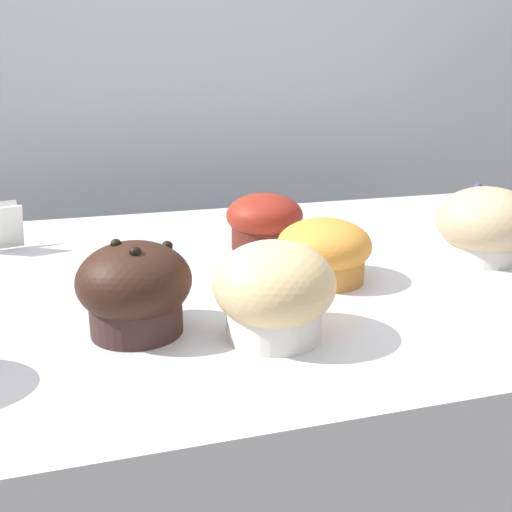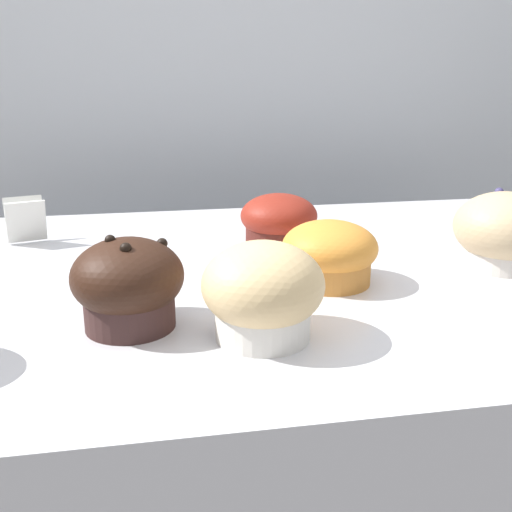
# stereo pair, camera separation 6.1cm
# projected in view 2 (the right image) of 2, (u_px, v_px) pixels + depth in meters

# --- Properties ---
(wall_back) EXTENTS (3.20, 0.10, 1.80)m
(wall_back) POSITION_uv_depth(u_px,v_px,m) (215.00, 185.00, 1.27)
(wall_back) COLOR silver
(wall_back) RESTS_ON ground
(muffin_front_center) EXTENTS (0.10, 0.10, 0.09)m
(muffin_front_center) POSITION_uv_depth(u_px,v_px,m) (128.00, 284.00, 0.54)
(muffin_front_center) COLOR #3D2523
(muffin_front_center) RESTS_ON display_counter
(muffin_back_left) EXTENTS (0.11, 0.11, 0.07)m
(muffin_back_left) POSITION_uv_depth(u_px,v_px,m) (330.00, 253.00, 0.65)
(muffin_back_left) COLOR #CD8237
(muffin_back_left) RESTS_ON display_counter
(muffin_back_right) EXTENTS (0.10, 0.10, 0.07)m
(muffin_back_right) POSITION_uv_depth(u_px,v_px,m) (279.00, 222.00, 0.78)
(muffin_back_right) COLOR #501F19
(muffin_back_right) RESTS_ON display_counter
(muffin_front_left) EXTENTS (0.11, 0.11, 0.09)m
(muffin_front_left) POSITION_uv_depth(u_px,v_px,m) (263.00, 292.00, 0.52)
(muffin_front_left) COLOR white
(muffin_front_left) RESTS_ON display_counter
(muffin_back_center) EXTENTS (0.12, 0.12, 0.09)m
(muffin_back_center) POSITION_uv_depth(u_px,v_px,m) (505.00, 232.00, 0.70)
(muffin_back_center) COLOR silver
(muffin_back_center) RESTS_ON display_counter
(price_card) EXTENTS (0.06, 0.05, 0.06)m
(price_card) POSITION_uv_depth(u_px,v_px,m) (26.00, 220.00, 0.80)
(price_card) COLOR white
(price_card) RESTS_ON display_counter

